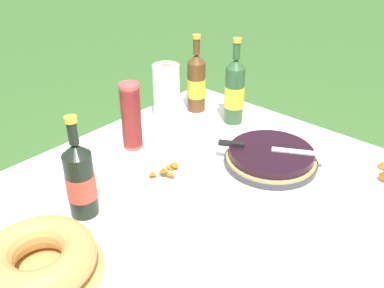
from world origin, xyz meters
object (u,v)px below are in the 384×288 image
cider_bottle_green (234,91)px  paper_towel_roll (167,92)px  berry_tart (271,157)px  serving_knife (263,148)px  cider_bottle_amber (196,83)px  snack_plate_near (166,174)px  juice_bottle_red (80,180)px  cup_stack (131,117)px  bundt_cake (39,260)px

cider_bottle_green → paper_towel_roll: size_ratio=1.49×
berry_tart → serving_knife: bearing=119.6°
cider_bottle_amber → paper_towel_roll: cider_bottle_amber is taller
serving_knife → cider_bottle_green: (0.19, 0.27, 0.07)m
berry_tart → snack_plate_near: 0.37m
paper_towel_roll → juice_bottle_red: bearing=-157.0°
berry_tart → juice_bottle_red: juice_bottle_red is taller
berry_tart → cider_bottle_amber: cider_bottle_amber is taller
berry_tart → snack_plate_near: size_ratio=1.61×
cup_stack → juice_bottle_red: 0.40m
cider_bottle_green → juice_bottle_red: bearing=-177.7°
berry_tart → bundt_cake: bearing=169.4°
cider_bottle_green → cider_bottle_amber: cider_bottle_green is taller
cider_bottle_green → cider_bottle_amber: (-0.01, 0.19, -0.01)m
paper_towel_roll → berry_tart: bearing=-92.1°
cup_stack → paper_towel_roll: bearing=16.4°
berry_tart → cup_stack: bearing=118.0°
bundt_cake → cider_bottle_amber: (0.97, 0.34, 0.08)m
serving_knife → bundt_cake: (-0.79, 0.13, -0.02)m
bundt_cake → cider_bottle_green: 1.00m
bundt_cake → cider_bottle_amber: cider_bottle_amber is taller
cider_bottle_green → snack_plate_near: cider_bottle_green is taller
berry_tart → snack_plate_near: bearing=144.5°
bundt_cake → serving_knife: bearing=-9.0°
berry_tart → cider_bottle_green: size_ratio=0.92×
serving_knife → snack_plate_near: serving_knife is taller
cider_bottle_green → cup_stack: bearing=159.9°
berry_tart → cider_bottle_amber: (0.16, 0.49, 0.10)m
serving_knife → cider_bottle_green: cider_bottle_green is taller
cider_bottle_amber → snack_plate_near: size_ratio=1.65×
cup_stack → bundt_cake: bearing=-152.3°
paper_towel_roll → bundt_cake: bearing=-155.7°
cider_bottle_green → serving_knife: bearing=-125.3°
bundt_cake → paper_towel_roll: 0.91m
berry_tart → juice_bottle_red: 0.66m
serving_knife → cider_bottle_amber: cider_bottle_amber is taller
serving_knife → snack_plate_near: bearing=-153.1°
serving_knife → berry_tart: bearing=0.0°
berry_tart → bundt_cake: (-0.81, 0.15, 0.02)m
cider_bottle_amber → cider_bottle_green: bearing=-85.6°
serving_knife → cider_bottle_amber: bearing=129.4°
cup_stack → serving_knife: bearing=-62.1°
bundt_cake → juice_bottle_red: 0.25m
berry_tart → cup_stack: cup_stack is taller
berry_tart → paper_towel_roll: paper_towel_roll is taller
cider_bottle_amber → serving_knife: bearing=-111.0°
cup_stack → paper_towel_roll: (0.26, 0.08, -0.01)m
cup_stack → cider_bottle_amber: cider_bottle_amber is taller
serving_knife → cup_stack: 0.48m
cider_bottle_green → cider_bottle_amber: 0.19m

